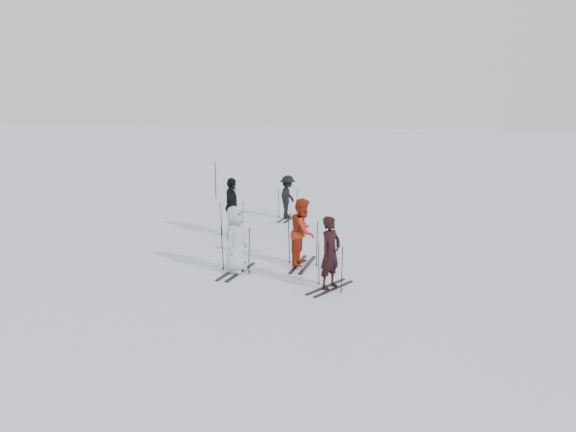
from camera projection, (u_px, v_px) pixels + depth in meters
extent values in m
plane|color=silver|center=(281.00, 255.00, 17.15)|extent=(120.00, 120.00, 0.00)
imported|color=black|center=(330.00, 253.00, 14.05)|extent=(0.71, 0.80, 1.84)
imported|color=#A62A12|center=(303.00, 233.00, 15.94)|extent=(0.77, 0.97, 1.92)
imported|color=#B8BCC2|center=(235.00, 240.00, 15.33)|extent=(0.71, 0.97, 1.84)
imported|color=black|center=(232.00, 207.00, 19.29)|extent=(0.84, 1.26, 1.98)
imported|color=black|center=(288.00, 198.00, 21.85)|extent=(0.73, 1.14, 1.68)
cylinder|color=black|center=(215.00, 180.00, 25.95)|extent=(0.05, 0.05, 1.74)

